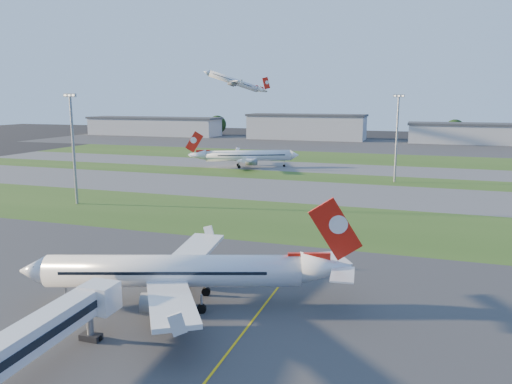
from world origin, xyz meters
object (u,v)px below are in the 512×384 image
at_px(airliner_taxiing, 247,156).
at_px(light_mast_west, 73,142).
at_px(jet_bridge, 4,354).
at_px(airliner_parked, 177,272).
at_px(light_mast_centre, 397,132).

xyz_separation_m(airliner_taxiing, light_mast_west, (-17.43, -72.72, 10.67)).
height_order(jet_bridge, airliner_parked, airliner_parked).
bearing_deg(light_mast_west, jet_bridge, -56.09).
xyz_separation_m(jet_bridge, light_mast_west, (-45.19, 67.24, 10.81)).
height_order(airliner_parked, airliner_taxiing, airliner_parked).
bearing_deg(jet_bridge, light_mast_west, 123.91).
relative_size(airliner_parked, light_mast_centre, 1.42).
bearing_deg(airliner_parked, jet_bridge, -120.23).
bearing_deg(jet_bridge, airliner_parked, 78.08).
distance_m(jet_bridge, airliner_parked, 22.36).
xyz_separation_m(jet_bridge, airliner_taxiing, (-27.76, 139.95, 0.14)).
height_order(jet_bridge, airliner_taxiing, airliner_taxiing).
height_order(jet_bridge, light_mast_centre, light_mast_centre).
distance_m(airliner_taxiing, light_mast_west, 75.53).
height_order(airliner_parked, light_mast_west, light_mast_west).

